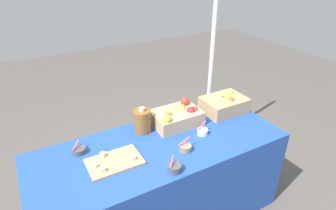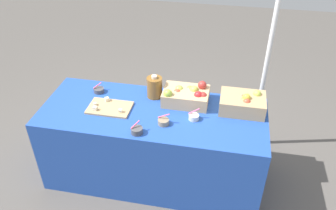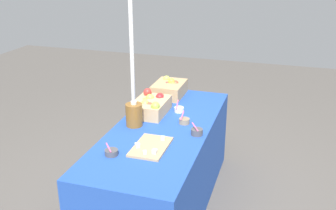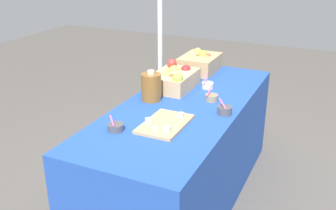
# 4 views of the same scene
# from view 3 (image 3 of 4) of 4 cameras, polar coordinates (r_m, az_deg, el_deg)

# --- Properties ---
(ground_plane) EXTENTS (10.00, 10.00, 0.00)m
(ground_plane) POSITION_cam_3_polar(r_m,az_deg,el_deg) (3.54, -0.77, -14.19)
(ground_plane) COLOR #56514C
(table) EXTENTS (1.90, 0.76, 0.74)m
(table) POSITION_cam_3_polar(r_m,az_deg,el_deg) (3.34, -0.80, -9.02)
(table) COLOR #234CAD
(table) RESTS_ON ground_plane
(apple_crate_left) EXTENTS (0.37, 0.28, 0.17)m
(apple_crate_left) POSITION_cam_3_polar(r_m,az_deg,el_deg) (3.84, 0.21, 2.41)
(apple_crate_left) COLOR tan
(apple_crate_left) RESTS_ON table
(apple_crate_middle) EXTENTS (0.39, 0.27, 0.18)m
(apple_crate_middle) POSITION_cam_3_polar(r_m,az_deg,el_deg) (3.42, -2.51, -0.07)
(apple_crate_middle) COLOR tan
(apple_crate_middle) RESTS_ON table
(cutting_board_front) EXTENTS (0.36, 0.24, 0.05)m
(cutting_board_front) POSITION_cam_3_polar(r_m,az_deg,el_deg) (2.84, -2.52, -6.10)
(cutting_board_front) COLOR tan
(cutting_board_front) RESTS_ON table
(sample_bowl_near) EXTENTS (0.10, 0.09, 0.10)m
(sample_bowl_near) POSITION_cam_3_polar(r_m,az_deg,el_deg) (3.23, 2.39, -2.32)
(sample_bowl_near) COLOR gray
(sample_bowl_near) RESTS_ON table
(sample_bowl_mid) EXTENTS (0.09, 0.09, 0.08)m
(sample_bowl_mid) POSITION_cam_3_polar(r_m,az_deg,el_deg) (2.77, -8.25, -6.83)
(sample_bowl_mid) COLOR #4C4C51
(sample_bowl_mid) RESTS_ON table
(sample_bowl_far) EXTENTS (0.09, 0.09, 0.10)m
(sample_bowl_far) POSITION_cam_3_polar(r_m,az_deg,el_deg) (3.04, 4.22, -3.91)
(sample_bowl_far) COLOR #4C4C51
(sample_bowl_far) RESTS_ON table
(sample_bowl_extra) EXTENTS (0.09, 0.08, 0.10)m
(sample_bowl_extra) POSITION_cam_3_polar(r_m,az_deg,el_deg) (3.46, 1.62, -0.65)
(sample_bowl_extra) COLOR silver
(sample_bowl_extra) RESTS_ON table
(cider_jug) EXTENTS (0.14, 0.14, 0.21)m
(cider_jug) POSITION_cam_3_polar(r_m,az_deg,el_deg) (3.17, -4.97, -1.42)
(cider_jug) COLOR brown
(cider_jug) RESTS_ON table
(tent_pole) EXTENTS (0.04, 0.04, 1.95)m
(tent_pole) POSITION_cam_3_polar(r_m,az_deg,el_deg) (4.11, -5.23, 5.96)
(tent_pole) COLOR white
(tent_pole) RESTS_ON ground_plane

